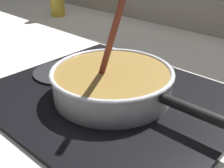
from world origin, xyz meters
TOP-DOWN VIEW (x-y plane):
  - ground at (0.00, 0.00)m, footprint 2.40×1.60m
  - hob_plate at (0.10, 0.16)m, footprint 0.56×0.48m
  - burner_ring at (0.10, 0.16)m, footprint 0.20×0.20m
  - spare_burner at (-0.09, 0.16)m, footprint 0.16×0.16m
  - cooking_pan at (0.10, 0.16)m, footprint 0.45×0.28m

SIDE VIEW (x-z plane):
  - ground at x=0.00m, z-range -0.04..0.00m
  - hob_plate at x=0.10m, z-range 0.00..0.01m
  - spare_burner at x=-0.09m, z-range 0.01..0.02m
  - burner_ring at x=0.10m, z-range 0.01..0.02m
  - cooking_pan at x=0.10m, z-range -0.12..0.22m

